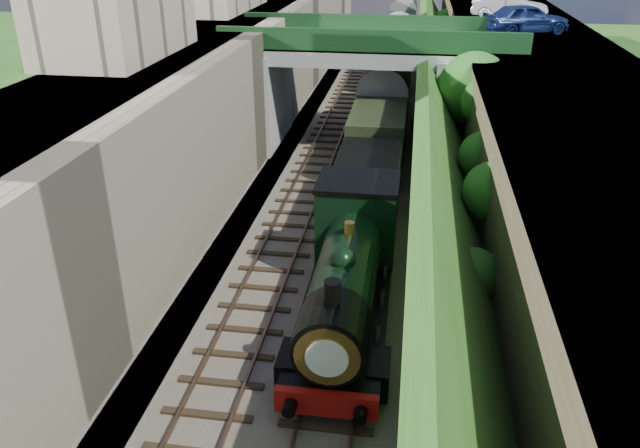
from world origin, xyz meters
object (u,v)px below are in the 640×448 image
(road_bridge, at_px, (379,80))
(car_silver, at_px, (510,7))
(tree, at_px, (476,91))
(locomotive, at_px, (348,275))
(tender, at_px, (367,194))
(car_blue, at_px, (526,19))

(road_bridge, relative_size, car_silver, 3.28)
(tree, relative_size, locomotive, 0.65)
(locomotive, distance_m, tender, 7.37)
(tree, height_order, tender, tree)
(road_bridge, distance_m, locomotive, 18.37)
(car_blue, height_order, car_silver, car_blue)
(locomotive, relative_size, tender, 1.70)
(tree, xyz_separation_m, car_blue, (3.15, 7.92, 2.46))
(road_bridge, bearing_deg, tree, -40.91)
(road_bridge, bearing_deg, tender, -88.65)
(car_silver, bearing_deg, locomotive, -179.86)
(road_bridge, bearing_deg, car_silver, 51.37)
(road_bridge, relative_size, tender, 2.67)
(road_bridge, xyz_separation_m, tender, (0.26, -10.87, -2.46))
(tree, bearing_deg, car_blue, 68.28)
(tree, relative_size, car_silver, 1.35)
(tree, relative_size, tender, 1.10)
(tree, height_order, car_silver, car_silver)
(tree, xyz_separation_m, locomotive, (-4.71, -13.93, -2.75))
(car_silver, bearing_deg, car_blue, -163.37)
(car_silver, xyz_separation_m, tender, (-7.74, -20.88, -5.43))
(car_blue, xyz_separation_m, tender, (-7.87, -14.49, -5.48))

